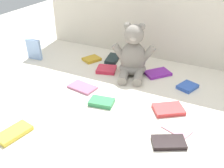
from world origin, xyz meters
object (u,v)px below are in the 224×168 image
Objects in this scene: book_case_9 at (92,59)px; book_case_11 at (34,49)px; book_case_4 at (168,109)px; book_case_0 at (14,133)px; teddy_bear at (133,56)px; book_case_8 at (106,69)px; book_case_1 at (177,129)px; book_case_5 at (113,59)px; book_case_7 at (102,102)px; book_case_2 at (158,73)px; book_case_6 at (169,142)px; book_case_3 at (187,87)px; book_case_10 at (82,87)px.

book_case_9 is 0.35m from book_case_11.
book_case_0 is at bearing -84.57° from book_case_4.
teddy_bear is 0.17m from book_case_8.
teddy_bear reaches higher than book_case_0.
book_case_1 is (0.33, -0.35, -0.10)m from teddy_bear.
book_case_5 is 1.26× the size of book_case_7.
book_case_11 reaches higher than book_case_5.
book_case_7 is at bearing -109.15° from book_case_4.
book_case_2 is 0.33m from book_case_4.
book_case_11 reaches higher than book_case_8.
book_case_7 reaches higher than book_case_6.
book_case_8 reaches higher than book_case_6.
book_case_0 is 1.04× the size of book_case_4.
book_case_5 reaches higher than book_case_1.
book_case_3 is 0.51m from book_case_10.
book_case_8 is (-0.13, 0.30, -0.00)m from book_case_7.
book_case_3 is at bearing -54.87° from book_case_7.
book_case_3 and book_case_9 have the same top height.
book_case_4 is at bearing -128.67° from book_case_0.
book_case_7 reaches higher than book_case_5.
book_case_7 is (-0.01, -0.33, -0.09)m from teddy_bear.
book_case_8 is 1.07× the size of book_case_9.
book_case_2 is 1.05× the size of book_case_4.
book_case_1 is 0.86× the size of book_case_11.
book_case_1 is at bearing -103.98° from book_case_7.
book_case_5 is (-0.47, 0.14, 0.00)m from book_case_3.
teddy_bear reaches higher than book_case_11.
book_case_4 is 1.22× the size of book_case_8.
book_case_2 is 0.97× the size of book_case_5.
book_case_0 is 1.05× the size of book_case_11.
book_case_3 is at bearing -117.76° from book_case_0.
book_case_3 is 0.49m from book_case_5.
book_case_7 is 0.17m from book_case_10.
book_case_6 is at bearing -12.30° from book_case_9.
book_case_3 reaches higher than book_case_1.
book_case_1 is 0.81× the size of book_case_2.
book_case_7 is at bearing 99.12° from book_case_5.
book_case_8 is (-0.41, 0.22, 0.00)m from book_case_4.
book_case_4 reaches higher than book_case_2.
book_case_10 is (-0.02, -0.22, -0.00)m from book_case_8.
teddy_bear reaches higher than book_case_3.
book_case_9 is at bearing -157.20° from book_case_6.
teddy_bear is at bearing -115.48° from book_case_2.
book_case_5 is at bearing 176.45° from book_case_8.
book_case_8 is 0.17m from book_case_9.
book_case_2 is 1.11× the size of book_case_6.
book_case_0 is 0.57m from book_case_6.
book_case_0 is at bearing 139.37° from book_case_7.
book_case_6 is (0.32, -0.45, -0.10)m from teddy_bear.
book_case_10 is (-0.49, 0.20, -0.00)m from book_case_6.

